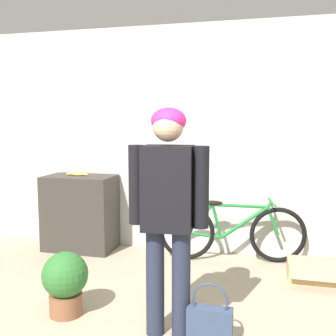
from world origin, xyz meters
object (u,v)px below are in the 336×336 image
at_px(bicycle, 232,232).
at_px(cardboard_box, 317,271).
at_px(person, 168,201).
at_px(handbag, 210,323).
at_px(potted_plant, 65,280).
at_px(banana, 77,174).

bearing_deg(bicycle, cardboard_box, -30.81).
relative_size(person, cardboard_box, 3.01).
distance_m(handbag, cardboard_box, 1.56).
bearing_deg(cardboard_box, potted_plant, -149.35).
bearing_deg(bicycle, person, -109.30).
height_order(bicycle, potted_plant, bicycle).
bearing_deg(handbag, bicycle, 89.83).
distance_m(banana, potted_plant, 1.77).
xyz_separation_m(banana, handbag, (1.81, -1.66, -0.75)).
distance_m(person, bicycle, 1.78).
bearing_deg(banana, handbag, -42.47).
bearing_deg(person, handbag, -10.76).
bearing_deg(cardboard_box, handbag, -122.61).
bearing_deg(banana, potted_plant, -66.70).
height_order(banana, handbag, banana).
xyz_separation_m(person, banana, (-1.51, 1.62, -0.08)).
bearing_deg(person, bicycle, 75.36).
distance_m(banana, handbag, 2.57).
xyz_separation_m(handbag, potted_plant, (-1.16, 0.13, 0.13)).
relative_size(banana, cardboard_box, 0.55).
height_order(person, cardboard_box, person).
height_order(person, potted_plant, person).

